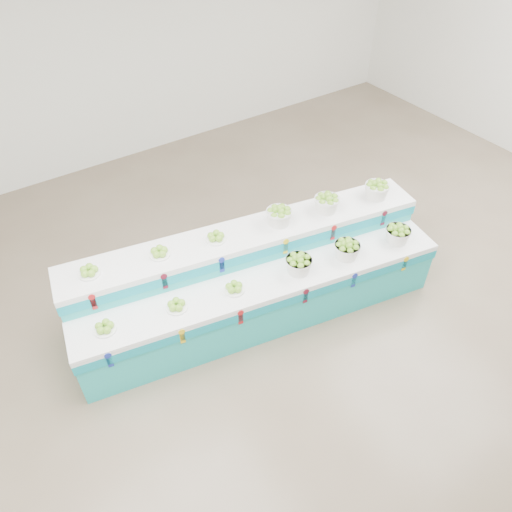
# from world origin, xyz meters

# --- Properties ---
(ground) EXTENTS (10.00, 10.00, 0.00)m
(ground) POSITION_xyz_m (0.00, 0.00, 0.00)
(ground) COLOR brown
(ground) RESTS_ON ground
(back_wall) EXTENTS (10.00, 0.00, 10.00)m
(back_wall) POSITION_xyz_m (0.00, 5.00, 2.00)
(back_wall) COLOR silver
(back_wall) RESTS_ON ground
(display_stand) EXTENTS (4.42, 1.87, 1.02)m
(display_stand) POSITION_xyz_m (-0.92, 0.70, 0.51)
(display_stand) COLOR #25B5B5
(display_stand) RESTS_ON ground
(plate_lower_left) EXTENTS (0.27, 0.27, 0.10)m
(plate_lower_left) POSITION_xyz_m (-2.69, 0.76, 0.77)
(plate_lower_left) COLOR white
(plate_lower_left) RESTS_ON display_stand
(plate_lower_mid) EXTENTS (0.27, 0.27, 0.10)m
(plate_lower_mid) POSITION_xyz_m (-1.96, 0.63, 0.77)
(plate_lower_mid) COLOR white
(plate_lower_mid) RESTS_ON display_stand
(plate_lower_right) EXTENTS (0.27, 0.27, 0.10)m
(plate_lower_right) POSITION_xyz_m (-1.33, 0.51, 0.77)
(plate_lower_right) COLOR white
(plate_lower_right) RESTS_ON display_stand
(basket_lower_left) EXTENTS (0.35, 0.35, 0.23)m
(basket_lower_left) POSITION_xyz_m (-0.57, 0.37, 0.83)
(basket_lower_left) COLOR silver
(basket_lower_left) RESTS_ON display_stand
(basket_lower_mid) EXTENTS (0.35, 0.35, 0.23)m
(basket_lower_mid) POSITION_xyz_m (0.04, 0.26, 0.83)
(basket_lower_mid) COLOR silver
(basket_lower_mid) RESTS_ON display_stand
(basket_lower_right) EXTENTS (0.35, 0.35, 0.23)m
(basket_lower_right) POSITION_xyz_m (0.72, 0.13, 0.83)
(basket_lower_right) COLOR silver
(basket_lower_right) RESTS_ON display_stand
(plate_upper_left) EXTENTS (0.27, 0.27, 0.10)m
(plate_upper_left) POSITION_xyz_m (-2.59, 1.29, 1.07)
(plate_upper_left) COLOR white
(plate_upper_left) RESTS_ON display_stand
(plate_upper_mid) EXTENTS (0.27, 0.27, 0.10)m
(plate_upper_mid) POSITION_xyz_m (-1.86, 1.15, 1.07)
(plate_upper_mid) COLOR white
(plate_upper_mid) RESTS_ON display_stand
(plate_upper_right) EXTENTS (0.27, 0.27, 0.10)m
(plate_upper_right) POSITION_xyz_m (-1.23, 1.03, 1.07)
(plate_upper_right) COLOR white
(plate_upper_right) RESTS_ON display_stand
(basket_upper_left) EXTENTS (0.35, 0.35, 0.23)m
(basket_upper_left) POSITION_xyz_m (-0.48, 0.89, 1.13)
(basket_upper_left) COLOR silver
(basket_upper_left) RESTS_ON display_stand
(basket_upper_mid) EXTENTS (0.35, 0.35, 0.23)m
(basket_upper_mid) POSITION_xyz_m (0.13, 0.78, 1.13)
(basket_upper_mid) COLOR silver
(basket_upper_mid) RESTS_ON display_stand
(basket_upper_right) EXTENTS (0.35, 0.35, 0.23)m
(basket_upper_right) POSITION_xyz_m (0.82, 0.65, 1.13)
(basket_upper_right) COLOR silver
(basket_upper_right) RESTS_ON display_stand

